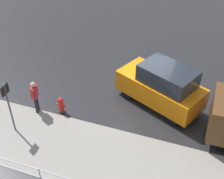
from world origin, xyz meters
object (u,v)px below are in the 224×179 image
(moving_hatchback, at_px, (162,86))
(sign_post, at_px, (8,101))
(pedestrian, at_px, (35,95))
(fire_hydrant, at_px, (61,105))

(moving_hatchback, bearing_deg, sign_post, 35.00)
(pedestrian, xyz_separation_m, sign_post, (0.29, 1.36, 0.62))
(moving_hatchback, xyz_separation_m, pedestrian, (5.04, 2.38, -0.07))
(moving_hatchback, relative_size, pedestrian, 2.63)
(sign_post, bearing_deg, moving_hatchback, -145.00)
(fire_hydrant, height_order, pedestrian, pedestrian)
(fire_hydrant, height_order, sign_post, sign_post)
(moving_hatchback, relative_size, sign_post, 1.77)
(fire_hydrant, bearing_deg, sign_post, 52.20)
(fire_hydrant, distance_m, pedestrian, 1.21)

